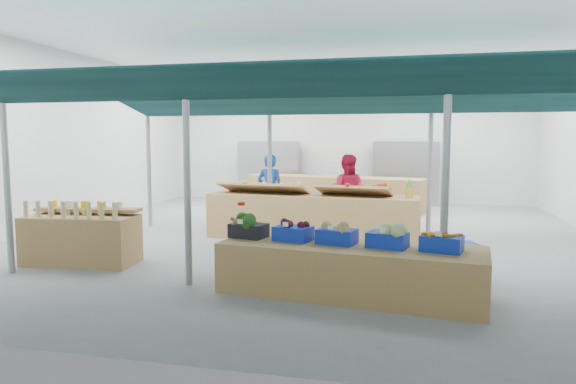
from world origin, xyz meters
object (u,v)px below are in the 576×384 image
veg_counter (351,270)px  fruit_counter (312,217)px  bottle_shelf (82,237)px  vendor_right (347,193)px  vendor_left (270,191)px  crate_stack (458,263)px

veg_counter → fruit_counter: 3.91m
bottle_shelf → vendor_right: (4.00, 4.06, 0.43)m
vendor_left → vendor_right: (1.80, 0.00, 0.00)m
veg_counter → crate_stack: size_ratio=5.86×
bottle_shelf → fruit_counter: size_ratio=0.43×
bottle_shelf → vendor_left: size_ratio=1.08×
crate_stack → vendor_left: (-3.87, 3.91, 0.58)m
crate_stack → vendor_left: size_ratio=0.34×
veg_counter → vendor_left: vendor_left is taller
fruit_counter → vendor_left: 1.68m
bottle_shelf → vendor_right: 5.72m
fruit_counter → vendor_right: (0.60, 1.10, 0.41)m
fruit_counter → crate_stack: 3.87m
bottle_shelf → veg_counter: 4.66m
vendor_left → vendor_right: bearing=-176.1°
fruit_counter → vendor_left: size_ratio=2.50×
bottle_shelf → crate_stack: 6.07m
crate_stack → vendor_right: 4.46m
vendor_left → fruit_counter: bearing=141.4°
fruit_counter → crate_stack: (2.67, -2.81, -0.17)m
bottle_shelf → veg_counter: bearing=-13.7°
crate_stack → bottle_shelf: bearing=-178.5°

